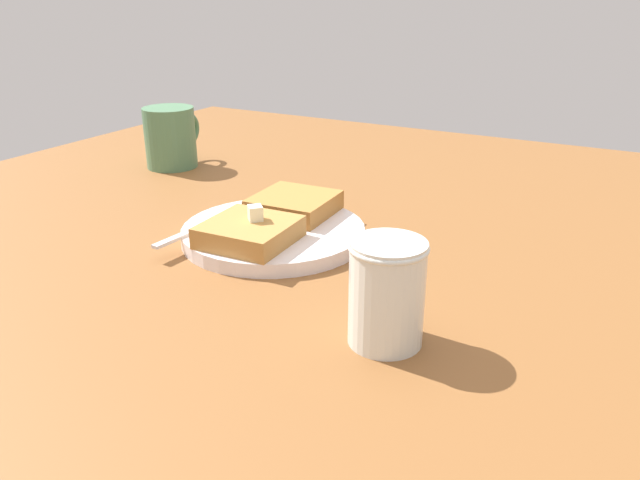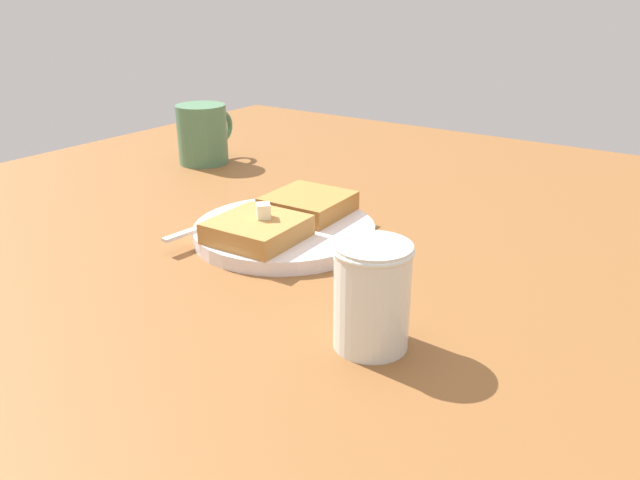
# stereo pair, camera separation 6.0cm
# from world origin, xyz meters

# --- Properties ---
(table_surface) EXTENTS (1.24, 1.24, 0.02)m
(table_surface) POSITION_xyz_m (0.00, 0.00, 0.01)
(table_surface) COLOR brown
(table_surface) RESTS_ON ground
(plate) EXTENTS (0.21, 0.21, 0.02)m
(plate) POSITION_xyz_m (-0.03, 0.03, 0.03)
(plate) COLOR silver
(plate) RESTS_ON table_surface
(toast_slice_left) EXTENTS (0.09, 0.09, 0.02)m
(toast_slice_left) POSITION_xyz_m (-0.08, 0.03, 0.05)
(toast_slice_left) COLOR #B07B3D
(toast_slice_left) RESTS_ON plate
(toast_slice_middle) EXTENTS (0.09, 0.09, 0.02)m
(toast_slice_middle) POSITION_xyz_m (0.02, 0.03, 0.05)
(toast_slice_middle) COLOR #AD7234
(toast_slice_middle) RESTS_ON plate
(butter_pat_primary) EXTENTS (0.02, 0.02, 0.02)m
(butter_pat_primary) POSITION_xyz_m (-0.07, 0.03, 0.07)
(butter_pat_primary) COLOR #F3EFC8
(butter_pat_primary) RESTS_ON toast_slice_left
(fork) EXTENTS (0.16, 0.03, 0.00)m
(fork) POSITION_xyz_m (-0.05, 0.10, 0.04)
(fork) COLOR silver
(fork) RESTS_ON plate
(syrup_jar) EXTENTS (0.06, 0.06, 0.09)m
(syrup_jar) POSITION_xyz_m (-0.17, -0.17, 0.06)
(syrup_jar) COLOR #491A07
(syrup_jar) RESTS_ON table_surface
(coffee_mug) EXTENTS (0.11, 0.08, 0.10)m
(coffee_mug) POSITION_xyz_m (0.16, 0.34, 0.07)
(coffee_mug) COLOR #4D7B56
(coffee_mug) RESTS_ON table_surface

